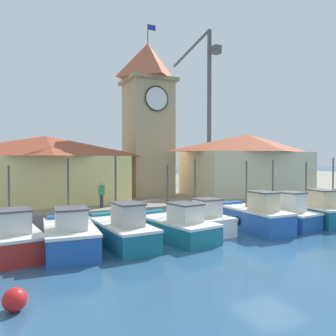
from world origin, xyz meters
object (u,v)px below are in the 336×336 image
(fishing_boat_left_outer, at_px, (70,236))
(warehouse_right, at_px, (247,163))
(clock_tower, at_px, (148,115))
(mooring_buoy, at_px, (15,300))
(port_crane_far, at_px, (208,122))
(dock_worker_near_tower, at_px, (102,194))
(fishing_boat_right_inner, at_px, (281,215))
(fishing_boat_left_inner, at_px, (121,230))
(warehouse_left, at_px, (46,169))
(fishing_boat_mid_right, at_px, (254,217))
(fishing_boat_right_outer, at_px, (313,211))
(fishing_boat_far_left, at_px, (12,238))
(fishing_boat_center, at_px, (200,220))
(fishing_boat_mid_left, at_px, (175,226))

(fishing_boat_left_outer, distance_m, warehouse_right, 18.78)
(clock_tower, bearing_deg, mooring_buoy, -123.33)
(port_crane_far, xyz_separation_m, mooring_buoy, (-23.52, -26.90, -8.75))
(port_crane_far, distance_m, dock_worker_near_tower, 25.66)
(fishing_boat_left_outer, bearing_deg, fishing_boat_right_inner, 0.31)
(fishing_boat_left_inner, xyz_separation_m, fishing_boat_right_inner, (10.23, -0.08, -0.01))
(fishing_boat_left_inner, bearing_deg, warehouse_right, 29.30)
(fishing_boat_right_inner, xyz_separation_m, warehouse_left, (-12.73, 9.36, 2.76))
(warehouse_left, bearing_deg, fishing_boat_mid_right, -42.84)
(fishing_boat_right_inner, distance_m, fishing_boat_right_outer, 2.66)
(fishing_boat_left_outer, height_order, mooring_buoy, fishing_boat_left_outer)
(fishing_boat_far_left, distance_m, warehouse_left, 9.46)
(fishing_boat_left_outer, distance_m, fishing_boat_left_inner, 2.44)
(fishing_boat_far_left, bearing_deg, fishing_boat_center, 1.02)
(fishing_boat_left_inner, height_order, fishing_boat_center, fishing_boat_left_inner)
(clock_tower, bearing_deg, fishing_boat_left_inner, -118.55)
(fishing_boat_left_inner, relative_size, fishing_boat_mid_right, 1.06)
(fishing_boat_far_left, xyz_separation_m, fishing_boat_right_outer, (17.66, -0.72, 0.06))
(fishing_boat_mid_left, bearing_deg, fishing_boat_left_outer, -178.00)
(fishing_boat_mid_right, bearing_deg, clock_tower, 100.93)
(fishing_boat_center, height_order, mooring_buoy, fishing_boat_center)
(warehouse_right, relative_size, mooring_buoy, 17.18)
(fishing_boat_mid_right, bearing_deg, warehouse_left, 137.16)
(fishing_boat_center, xyz_separation_m, warehouse_left, (-7.39, 8.59, 2.80))
(fishing_boat_center, bearing_deg, clock_tower, 84.97)
(mooring_buoy, bearing_deg, port_crane_far, 48.84)
(fishing_boat_right_outer, bearing_deg, fishing_boat_far_left, 177.67)
(fishing_boat_far_left, relative_size, warehouse_left, 0.44)
(fishing_boat_far_left, distance_m, fishing_boat_left_inner, 4.80)
(port_crane_far, bearing_deg, fishing_boat_center, -123.71)
(fishing_boat_left_outer, bearing_deg, port_crane_far, 45.61)
(fishing_boat_right_inner, relative_size, warehouse_left, 0.44)
(fishing_boat_mid_right, bearing_deg, port_crane_far, 63.45)
(warehouse_left, bearing_deg, fishing_boat_center, -49.30)
(fishing_boat_far_left, height_order, warehouse_left, warehouse_left)
(fishing_boat_center, bearing_deg, fishing_boat_mid_left, -161.28)
(port_crane_far, bearing_deg, fishing_boat_mid_left, -126.37)
(fishing_boat_right_inner, relative_size, warehouse_right, 0.43)
(warehouse_left, distance_m, port_crane_far, 25.20)
(port_crane_far, bearing_deg, dock_worker_near_tower, -138.38)
(fishing_boat_left_outer, distance_m, fishing_boat_right_outer, 15.33)
(port_crane_far, height_order, mooring_buoy, port_crane_far)
(warehouse_right, bearing_deg, fishing_boat_center, -142.01)
(warehouse_left, bearing_deg, fishing_boat_right_inner, -36.33)
(warehouse_left, distance_m, mooring_buoy, 15.14)
(fishing_boat_mid_left, height_order, dock_worker_near_tower, fishing_boat_mid_left)
(fishing_boat_right_inner, distance_m, warehouse_right, 9.50)
(fishing_boat_mid_left, xyz_separation_m, fishing_boat_center, (1.92, 0.65, 0.01))
(fishing_boat_left_outer, bearing_deg, fishing_boat_mid_right, -1.02)
(fishing_boat_mid_left, distance_m, dock_worker_near_tower, 5.88)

